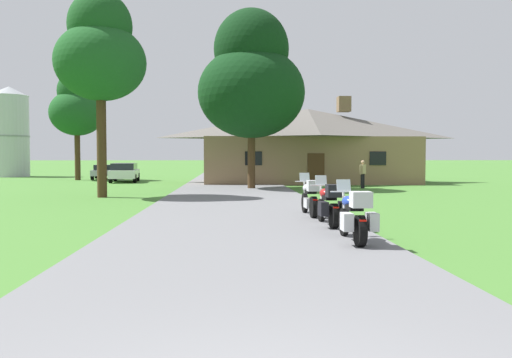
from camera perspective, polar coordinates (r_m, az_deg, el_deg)
name	(u,v)px	position (r m, az deg, el deg)	size (l,w,h in m)	color
ground_plane	(235,199)	(23.09, -2.33, -2.18)	(500.00, 500.00, 0.00)	#42752D
asphalt_driveway	(236,202)	(21.10, -2.27, -2.54)	(6.40, 80.00, 0.06)	slate
motorcycle_blue_nearest_to_camera	(354,217)	(11.08, 10.86, -4.15)	(0.72, 2.08, 1.30)	black
motorcycle_red_second_in_row	(329,205)	(13.62, 8.15, -2.90)	(0.76, 2.08, 1.30)	black
motorcycle_silver_farthest_in_row	(310,198)	(15.94, 6.02, -2.07)	(0.66, 2.08, 1.30)	black
stone_lodge	(308,145)	(37.47, 5.75, 3.80)	(15.52, 7.74, 6.24)	#896B4C
bystander_tan_shirt_near_lodge	(363,173)	(31.17, 11.76, 0.69)	(0.43, 0.41, 1.67)	black
tree_left_far	(77,107)	(43.84, -19.27, 7.57)	(4.28, 4.28, 8.70)	#422D19
tree_left_near	(100,52)	(25.21, -16.88, 13.31)	(4.14, 4.14, 9.42)	#422D19
tree_by_lodge_front	(251,80)	(30.08, -0.52, 10.95)	(6.16, 6.16, 10.35)	#422D19
metal_silo_distant	(10,132)	(53.61, -25.66, 4.76)	(3.53, 3.53, 8.45)	#B2B7BC
parked_white_suv_far_left	(125,172)	(39.32, -14.37, 0.80)	(2.27, 4.75, 1.40)	silver
parked_silver_sedan_far_left	(105,171)	(44.96, -16.43, 0.81)	(2.35, 4.40, 1.20)	#ADAFB7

